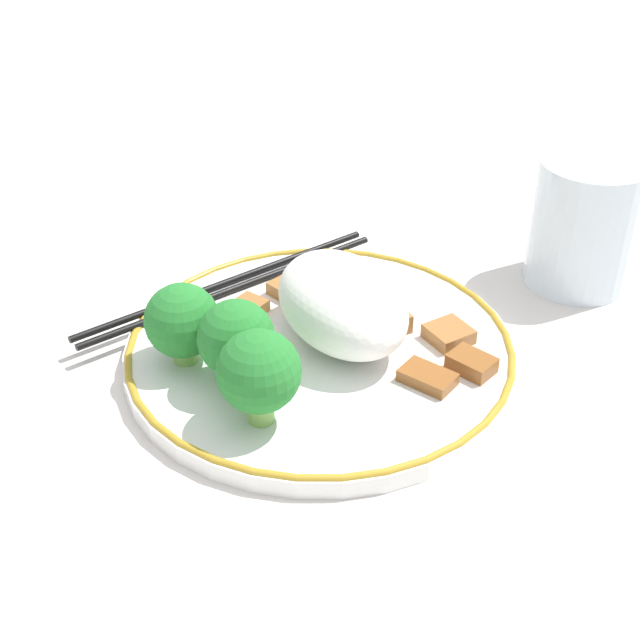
% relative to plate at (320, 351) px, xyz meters
% --- Properties ---
extents(ground_plane, '(3.00, 3.00, 0.00)m').
position_rel_plate_xyz_m(ground_plane, '(0.00, 0.00, -0.01)').
color(ground_plane, silver).
extents(plate, '(0.26, 0.26, 0.01)m').
position_rel_plate_xyz_m(plate, '(0.00, 0.00, 0.00)').
color(plate, white).
rests_on(plate, ground_plane).
extents(rice_mound, '(0.11, 0.08, 0.06)m').
position_rel_plate_xyz_m(rice_mound, '(-0.00, -0.02, 0.03)').
color(rice_mound, white).
rests_on(rice_mound, plate).
extents(broccoli_back_left, '(0.05, 0.05, 0.05)m').
position_rel_plate_xyz_m(broccoli_back_left, '(0.03, 0.08, 0.03)').
color(broccoli_back_left, '#7FB756').
rests_on(broccoli_back_left, plate).
extents(broccoli_back_center, '(0.05, 0.05, 0.06)m').
position_rel_plate_xyz_m(broccoli_back_center, '(-0.01, 0.06, 0.04)').
color(broccoli_back_center, '#7FB756').
rests_on(broccoli_back_center, plate).
extents(broccoli_back_right, '(0.05, 0.05, 0.06)m').
position_rel_plate_xyz_m(broccoli_back_right, '(-0.05, 0.07, 0.04)').
color(broccoli_back_right, '#7FB756').
rests_on(broccoli_back_right, plate).
extents(meat_near_front, '(0.04, 0.03, 0.01)m').
position_rel_plate_xyz_m(meat_near_front, '(0.06, -0.01, 0.01)').
color(meat_near_front, '#9E6633').
rests_on(meat_near_front, plate).
extents(meat_near_left, '(0.04, 0.03, 0.01)m').
position_rel_plate_xyz_m(meat_near_left, '(-0.07, -0.04, 0.01)').
color(meat_near_left, brown).
rests_on(meat_near_left, plate).
extents(meat_near_right, '(0.03, 0.04, 0.01)m').
position_rel_plate_xyz_m(meat_near_right, '(0.06, 0.03, 0.01)').
color(meat_near_right, '#9E6633').
rests_on(meat_near_right, plate).
extents(meat_near_back, '(0.03, 0.03, 0.01)m').
position_rel_plate_xyz_m(meat_near_back, '(-0.07, -0.07, 0.01)').
color(meat_near_back, brown).
rests_on(meat_near_back, plate).
extents(meat_on_rice_edge, '(0.03, 0.02, 0.01)m').
position_rel_plate_xyz_m(meat_on_rice_edge, '(0.00, -0.05, 0.01)').
color(meat_on_rice_edge, '#9E6633').
rests_on(meat_on_rice_edge, plate).
extents(meat_mid_left, '(0.03, 0.03, 0.01)m').
position_rel_plate_xyz_m(meat_mid_left, '(-0.04, -0.08, 0.01)').
color(meat_mid_left, '#9E6633').
rests_on(meat_mid_left, plate).
extents(chopsticks, '(0.05, 0.24, 0.01)m').
position_rel_plate_xyz_m(chopsticks, '(0.09, 0.02, 0.01)').
color(chopsticks, black).
rests_on(chopsticks, plate).
extents(drinking_glass, '(0.08, 0.08, 0.10)m').
position_rel_plate_xyz_m(drinking_glass, '(0.00, -0.22, 0.04)').
color(drinking_glass, silver).
rests_on(drinking_glass, ground_plane).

